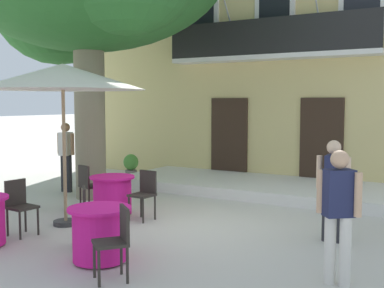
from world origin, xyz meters
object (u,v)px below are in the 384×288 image
object	(u,v)px
cafe_chair_near_tree_1	(91,212)
pedestrian_near_entrance	(339,209)
cafe_chair_middle_1	(19,203)
pedestrian_by_tree	(333,185)
cafe_chair_front_1	(145,191)
cafe_chair_front_0	(89,184)
cafe_table_near_tree	(100,234)
ground_planter_left	(131,165)
cafe_chair_near_tree_0	(116,238)
cafe_umbrella	(63,78)
cafe_table_front	(112,195)
pedestrian_mid_plaza	(66,153)

from	to	relation	value
cafe_chair_near_tree_1	pedestrian_near_entrance	world-z (taller)	pedestrian_near_entrance
cafe_chair_middle_1	pedestrian_by_tree	world-z (taller)	pedestrian_by_tree
cafe_chair_front_1	cafe_chair_front_0	bearing A→B (deg)	175.34
cafe_table_near_tree	ground_planter_left	size ratio (longest dim) A/B	1.21
cafe_chair_near_tree_1	cafe_table_near_tree	bearing A→B (deg)	-39.60
cafe_chair_near_tree_1	pedestrian_near_entrance	bearing A→B (deg)	5.14
cafe_chair_near_tree_0	ground_planter_left	distance (m)	7.94
cafe_umbrella	pedestrian_by_tree	size ratio (longest dim) A/B	1.82
cafe_chair_near_tree_0	cafe_chair_front_1	size ratio (longest dim) A/B	1.00
cafe_chair_front_0	cafe_umbrella	size ratio (longest dim) A/B	0.31
cafe_chair_near_tree_1	cafe_chair_front_1	world-z (taller)	same
cafe_table_near_tree	cafe_chair_near_tree_0	xyz separation A→B (m)	(0.63, -0.41, 0.14)
cafe_chair_near_tree_1	cafe_chair_middle_1	distance (m)	1.47
cafe_table_front	pedestrian_near_entrance	world-z (taller)	pedestrian_near_entrance
cafe_chair_front_0	pedestrian_by_tree	size ratio (longest dim) A/B	0.57
cafe_chair_front_0	pedestrian_by_tree	xyz separation A→B (m)	(4.89, 0.18, 0.37)
ground_planter_left	pedestrian_by_tree	xyz separation A→B (m)	(6.55, -3.39, 0.50)
ground_planter_left	cafe_table_near_tree	bearing A→B (deg)	-55.77
cafe_chair_near_tree_1	pedestrian_by_tree	distance (m)	3.74
cafe_umbrella	pedestrian_by_tree	distance (m)	4.88
cafe_table_near_tree	pedestrian_by_tree	world-z (taller)	pedestrian_by_tree
cafe_chair_middle_1	cafe_table_front	bearing A→B (deg)	78.42
cafe_chair_near_tree_0	pedestrian_mid_plaza	distance (m)	6.31
cafe_table_near_tree	pedestrian_mid_plaza	xyz separation A→B (m)	(-4.21, 3.61, 0.56)
cafe_chair_near_tree_0	cafe_umbrella	world-z (taller)	cafe_umbrella
cafe_chair_middle_1	pedestrian_mid_plaza	size ratio (longest dim) A/B	0.54
cafe_chair_near_tree_0	pedestrian_near_entrance	distance (m)	2.70
cafe_table_front	ground_planter_left	size ratio (longest dim) A/B	1.21
cafe_table_near_tree	ground_planter_left	distance (m)	7.23
cafe_chair_front_0	pedestrian_mid_plaza	bearing A→B (deg)	146.53
cafe_chair_near_tree_1	cafe_umbrella	world-z (taller)	cafe_umbrella
cafe_table_near_tree	cafe_umbrella	xyz separation A→B (m)	(-1.88, 1.24, 2.22)
cafe_chair_front_0	cafe_chair_front_1	xyz separation A→B (m)	(1.49, -0.12, 0.00)
cafe_chair_near_tree_1	cafe_umbrella	xyz separation A→B (m)	(-1.30, 0.76, 2.08)
cafe_chair_near_tree_0	cafe_chair_near_tree_1	xyz separation A→B (m)	(-1.21, 0.89, 0.00)
cafe_chair_middle_1	pedestrian_by_tree	xyz separation A→B (m)	(4.53, 2.21, 0.37)
cafe_table_near_tree	cafe_chair_front_1	size ratio (longest dim) A/B	0.95
cafe_chair_front_1	cafe_chair_near_tree_0	bearing A→B (deg)	-60.33
cafe_chair_near_tree_0	cafe_chair_front_1	bearing A→B (deg)	119.67
cafe_chair_front_0	cafe_chair_front_1	world-z (taller)	same
cafe_chair_middle_1	cafe_umbrella	xyz separation A→B (m)	(0.17, 0.86, 2.08)
cafe_chair_middle_1	pedestrian_near_entrance	world-z (taller)	pedestrian_near_entrance
cafe_chair_middle_1	cafe_chair_front_1	xyz separation A→B (m)	(1.14, 1.91, 0.00)
cafe_chair_front_1	pedestrian_mid_plaza	size ratio (longest dim) A/B	0.54
cafe_table_front	cafe_chair_front_0	bearing A→B (deg)	169.22
cafe_table_near_tree	pedestrian_mid_plaza	world-z (taller)	pedestrian_mid_plaza
cafe_chair_near_tree_1	cafe_chair_front_0	xyz separation A→B (m)	(-1.82, 1.93, 0.00)
cafe_table_front	pedestrian_by_tree	world-z (taller)	pedestrian_by_tree
cafe_chair_front_0	pedestrian_mid_plaza	xyz separation A→B (m)	(-1.81, 1.20, 0.43)
cafe_chair_front_0	pedestrian_near_entrance	size ratio (longest dim) A/B	0.56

